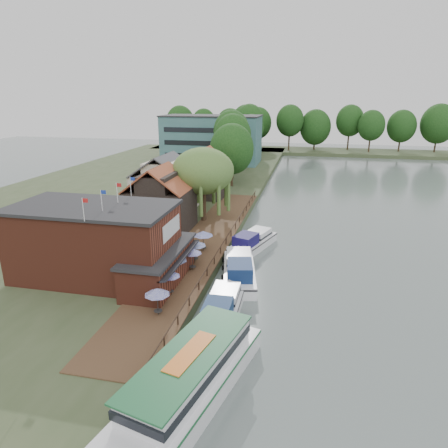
# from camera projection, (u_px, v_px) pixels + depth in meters

# --- Properties ---
(ground) EXTENTS (260.00, 260.00, 0.00)m
(ground) POSITION_uv_depth(u_px,v_px,m) (259.00, 296.00, 37.81)
(ground) COLOR slate
(ground) RESTS_ON ground
(land_bank) EXTENTS (50.00, 140.00, 1.00)m
(land_bank) POSITION_uv_depth(u_px,v_px,m) (127.00, 192.00, 76.29)
(land_bank) COLOR #384728
(land_bank) RESTS_ON ground
(quay_deck) EXTENTS (6.00, 50.00, 0.10)m
(quay_deck) POSITION_uv_depth(u_px,v_px,m) (204.00, 243.00, 48.41)
(quay_deck) COLOR #47301E
(quay_deck) RESTS_ON land_bank
(quay_rail) EXTENTS (0.20, 49.00, 1.00)m
(quay_rail) POSITION_uv_depth(u_px,v_px,m) (227.00, 240.00, 48.18)
(quay_rail) COLOR black
(quay_rail) RESTS_ON land_bank
(pub) EXTENTS (20.00, 11.00, 7.30)m
(pub) POSITION_uv_depth(u_px,v_px,m) (114.00, 243.00, 38.30)
(pub) COLOR maroon
(pub) RESTS_ON land_bank
(hotel_block) EXTENTS (25.40, 12.40, 12.30)m
(hotel_block) POSITION_uv_depth(u_px,v_px,m) (212.00, 139.00, 105.15)
(hotel_block) COLOR #38666B
(hotel_block) RESTS_ON land_bank
(cottage_a) EXTENTS (8.60, 7.60, 8.50)m
(cottage_a) POSITION_uv_depth(u_px,v_px,m) (160.00, 199.00, 52.26)
(cottage_a) COLOR black
(cottage_a) RESTS_ON land_bank
(cottage_b) EXTENTS (9.60, 8.60, 8.50)m
(cottage_b) POSITION_uv_depth(u_px,v_px,m) (165.00, 182.00, 62.16)
(cottage_b) COLOR beige
(cottage_b) RESTS_ON land_bank
(cottage_c) EXTENTS (7.60, 7.60, 8.50)m
(cottage_c) POSITION_uv_depth(u_px,v_px,m) (205.00, 173.00, 69.72)
(cottage_c) COLOR black
(cottage_c) RESTS_ON land_bank
(willow) EXTENTS (8.60, 8.60, 10.43)m
(willow) POSITION_uv_depth(u_px,v_px,m) (203.00, 185.00, 55.69)
(willow) COLOR #476B2D
(willow) RESTS_ON land_bank
(umbrella_0) EXTENTS (2.09, 2.09, 2.38)m
(umbrella_0) POSITION_uv_depth(u_px,v_px,m) (158.00, 302.00, 32.16)
(umbrella_0) COLOR navy
(umbrella_0) RESTS_ON quay_deck
(umbrella_1) EXTENTS (1.95, 1.95, 2.38)m
(umbrella_1) POSITION_uv_depth(u_px,v_px,m) (170.00, 283.00, 35.40)
(umbrella_1) COLOR #1C1B99
(umbrella_1) RESTS_ON quay_deck
(umbrella_2) EXTENTS (2.46, 2.46, 2.38)m
(umbrella_2) POSITION_uv_depth(u_px,v_px,m) (175.00, 267.00, 38.73)
(umbrella_2) COLOR navy
(umbrella_2) RESTS_ON quay_deck
(umbrella_3) EXTENTS (1.95, 1.95, 2.38)m
(umbrella_3) POSITION_uv_depth(u_px,v_px,m) (192.00, 259.00, 40.52)
(umbrella_3) COLOR navy
(umbrella_3) RESTS_ON quay_deck
(umbrella_4) EXTENTS (2.45, 2.45, 2.38)m
(umbrella_4) POSITION_uv_depth(u_px,v_px,m) (195.00, 251.00, 42.62)
(umbrella_4) COLOR navy
(umbrella_4) RESTS_ON quay_deck
(umbrella_5) EXTENTS (2.29, 2.29, 2.38)m
(umbrella_5) POSITION_uv_depth(u_px,v_px,m) (203.00, 241.00, 45.62)
(umbrella_5) COLOR #1B2896
(umbrella_5) RESTS_ON quay_deck
(cruiser_0) EXTENTS (3.42, 9.93, 2.39)m
(cruiser_0) POSITION_uv_depth(u_px,v_px,m) (222.00, 306.00, 33.74)
(cruiser_0) COLOR white
(cruiser_0) RESTS_ON ground
(cruiser_1) EXTENTS (5.61, 11.33, 2.67)m
(cruiser_1) POSITION_uv_depth(u_px,v_px,m) (239.00, 267.00, 40.99)
(cruiser_1) COLOR white
(cruiser_1) RESTS_ON ground
(cruiser_2) EXTENTS (6.14, 10.33, 2.38)m
(cruiser_2) POSITION_uv_depth(u_px,v_px,m) (253.00, 239.00, 49.23)
(cruiser_2) COLOR white
(cruiser_2) RESTS_ON ground
(tour_boat) EXTENTS (7.77, 15.84, 3.33)m
(tour_boat) POSITION_uv_depth(u_px,v_px,m) (185.00, 381.00, 24.11)
(tour_boat) COLOR silver
(tour_boat) RESTS_ON ground
(swan) EXTENTS (0.44, 0.44, 0.44)m
(swan) POSITION_uv_depth(u_px,v_px,m) (182.00, 358.00, 28.59)
(swan) COLOR white
(swan) RESTS_ON ground
(bank_tree_0) EXTENTS (8.52, 8.52, 12.14)m
(bank_tree_0) POSITION_uv_depth(u_px,v_px,m) (232.00, 155.00, 77.42)
(bank_tree_0) COLOR #143811
(bank_tree_0) RESTS_ON land_bank
(bank_tree_1) EXTENTS (7.81, 7.81, 13.65)m
(bank_tree_1) POSITION_uv_depth(u_px,v_px,m) (233.00, 146.00, 84.48)
(bank_tree_1) COLOR #143811
(bank_tree_1) RESTS_ON land_bank
(bank_tree_2) EXTENTS (8.33, 8.33, 14.06)m
(bank_tree_2) POSITION_uv_depth(u_px,v_px,m) (231.00, 141.00, 92.51)
(bank_tree_2) COLOR #143811
(bank_tree_2) RESTS_ON land_bank
(bank_tree_3) EXTENTS (6.59, 6.59, 12.31)m
(bank_tree_3) POSITION_uv_depth(u_px,v_px,m) (252.00, 137.00, 111.17)
(bank_tree_3) COLOR #143811
(bank_tree_3) RESTS_ON land_bank
(bank_tree_4) EXTENTS (8.54, 8.54, 14.87)m
(bank_tree_4) POSITION_uv_depth(u_px,v_px,m) (249.00, 130.00, 117.91)
(bank_tree_4) COLOR #143811
(bank_tree_4) RESTS_ON land_bank
(bank_tree_5) EXTENTS (8.56, 8.56, 14.51)m
(bank_tree_5) POSITION_uv_depth(u_px,v_px,m) (246.00, 129.00, 124.59)
(bank_tree_5) COLOR #143811
(bank_tree_5) RESTS_ON land_bank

